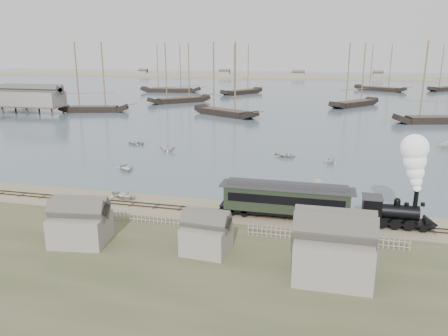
# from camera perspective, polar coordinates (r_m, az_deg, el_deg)

# --- Properties ---
(ground) EXTENTS (600.00, 600.00, 0.00)m
(ground) POSITION_cam_1_polar(r_m,az_deg,el_deg) (51.38, -0.76, -4.93)
(ground) COLOR tan
(ground) RESTS_ON ground
(harbor_water) EXTENTS (600.00, 336.00, 0.06)m
(harbor_water) POSITION_cam_1_polar(r_m,az_deg,el_deg) (217.77, 10.67, 10.26)
(harbor_water) COLOR #455663
(harbor_water) RESTS_ON ground
(rail_track) EXTENTS (120.00, 1.80, 0.16)m
(rail_track) POSITION_cam_1_polar(r_m,az_deg,el_deg) (49.56, -1.34, -5.66)
(rail_track) COLOR #35271D
(rail_track) RESTS_ON ground
(picket_fence_west) EXTENTS (19.00, 0.10, 1.20)m
(picket_fence_west) POSITION_cam_1_polar(r_m,az_deg,el_deg) (47.27, -10.62, -7.04)
(picket_fence_west) COLOR gray
(picket_fence_west) RESTS_ON ground
(picket_fence_east) EXTENTS (15.00, 0.10, 1.20)m
(picket_fence_east) POSITION_cam_1_polar(r_m,az_deg,el_deg) (43.00, 13.20, -9.50)
(picket_fence_east) COLOR gray
(picket_fence_east) RESTS_ON ground
(shed_left) EXTENTS (5.00, 4.00, 4.10)m
(shed_left) POSITION_cam_1_polar(r_m,az_deg,el_deg) (44.01, -18.07, -9.28)
(shed_left) COLOR gray
(shed_left) RESTS_ON ground
(shed_mid) EXTENTS (4.00, 3.50, 3.60)m
(shed_mid) POSITION_cam_1_polar(r_m,az_deg,el_deg) (40.23, -2.29, -10.87)
(shed_mid) COLOR gray
(shed_mid) RESTS_ON ground
(shed_right) EXTENTS (6.00, 5.00, 5.10)m
(shed_right) POSITION_cam_1_polar(r_m,az_deg,el_deg) (37.18, 13.82, -13.66)
(shed_right) COLOR gray
(shed_right) RESTS_ON ground
(far_spit) EXTENTS (500.00, 20.00, 1.80)m
(far_spit) POSITION_cam_1_polar(r_m,az_deg,el_deg) (297.49, 11.61, 11.45)
(far_spit) COLOR tan
(far_spit) RESTS_ON ground
(locomotive) EXTENTS (7.51, 2.80, 9.36)m
(locomotive) POSITION_cam_1_polar(r_m,az_deg,el_deg) (47.36, 23.03, -2.43)
(locomotive) COLOR black
(locomotive) RESTS_ON ground
(passenger_coach) EXTENTS (14.30, 2.76, 3.47)m
(passenger_coach) POSITION_cam_1_polar(r_m,az_deg,el_deg) (47.48, 8.13, -4.00)
(passenger_coach) COLOR black
(passenger_coach) RESTS_ON ground
(beached_dinghy) EXTENTS (3.92, 4.44, 0.76)m
(beached_dinghy) POSITION_cam_1_polar(r_m,az_deg,el_deg) (55.21, -12.92, -3.47)
(beached_dinghy) COLOR silver
(beached_dinghy) RESTS_ON ground
(rowboat_0) EXTENTS (4.49, 4.35, 0.76)m
(rowboat_0) POSITION_cam_1_polar(r_m,az_deg,el_deg) (67.66, -12.70, 0.04)
(rowboat_0) COLOR silver
(rowboat_0) RESTS_ON harbor_water
(rowboat_1) EXTENTS (3.10, 3.38, 1.51)m
(rowboat_1) POSITION_cam_1_polar(r_m,az_deg,el_deg) (78.74, -7.41, 2.68)
(rowboat_1) COLOR silver
(rowboat_1) RESTS_ON harbor_water
(rowboat_2) EXTENTS (3.19, 1.36, 1.20)m
(rowboat_2) POSITION_cam_1_polar(r_m,az_deg,el_deg) (58.01, 12.07, -2.22)
(rowboat_2) COLOR silver
(rowboat_2) RESTS_ON harbor_water
(rowboat_3) EXTENTS (3.75, 4.38, 0.77)m
(rowboat_3) POSITION_cam_1_polar(r_m,az_deg,el_deg) (74.70, 8.05, 1.69)
(rowboat_3) COLOR silver
(rowboat_3) RESTS_ON harbor_water
(rowboat_4) EXTENTS (3.38, 3.21, 1.40)m
(rowboat_4) POSITION_cam_1_polar(r_m,az_deg,el_deg) (71.83, 13.74, 1.12)
(rowboat_4) COLOR silver
(rowboat_4) RESTS_ON harbor_water
(rowboat_5) EXTENTS (2.95, 3.17, 1.22)m
(rowboat_5) POSITION_cam_1_polar(r_m,az_deg,el_deg) (90.96, 26.83, 2.76)
(rowboat_5) COLOR silver
(rowboat_5) RESTS_ON harbor_water
(rowboat_6) EXTENTS (2.80, 3.72, 0.73)m
(rowboat_6) POSITION_cam_1_polar(r_m,az_deg,el_deg) (86.05, -11.51, 3.30)
(rowboat_6) COLOR silver
(rowboat_6) RESTS_ON harbor_water
(schooner_0) EXTENTS (20.06, 9.64, 20.00)m
(schooner_0) POSITION_cam_1_polar(r_m,az_deg,el_deg) (133.74, -16.91, 11.27)
(schooner_0) COLOR black
(schooner_0) RESTS_ON harbor_water
(schooner_1) EXTENTS (19.39, 19.26, 20.00)m
(schooner_1) POSITION_cam_1_polar(r_m,az_deg,el_deg) (152.53, -5.93, 12.23)
(schooner_1) COLOR black
(schooner_1) RESTS_ON harbor_water
(schooner_2) EXTENTS (20.72, 14.81, 20.00)m
(schooner_2) POSITION_cam_1_polar(r_m,az_deg,el_deg) (120.66, 0.17, 11.55)
(schooner_2) COLOR black
(schooner_2) RESTS_ON harbor_water
(schooner_3) EXTENTS (16.85, 20.36, 20.00)m
(schooner_3) POSITION_cam_1_polar(r_m,az_deg,el_deg) (147.56, 16.92, 11.57)
(schooner_3) COLOR black
(schooner_3) RESTS_ON harbor_water
(schooner_4) EXTENTS (21.79, 10.53, 20.00)m
(schooner_4) POSITION_cam_1_polar(r_m,az_deg,el_deg) (120.32, 26.57, 9.98)
(schooner_4) COLOR black
(schooner_4) RESTS_ON harbor_water
(schooner_6) EXTENTS (26.16, 9.10, 20.00)m
(schooner_6) POSITION_cam_1_polar(r_m,az_deg,el_deg) (191.86, -7.06, 12.78)
(schooner_6) COLOR black
(schooner_6) RESTS_ON harbor_water
(schooner_7) EXTENTS (15.46, 20.53, 20.00)m
(schooner_7) POSITION_cam_1_polar(r_m,az_deg,el_deg) (182.07, 2.37, 12.75)
(schooner_7) COLOR black
(schooner_7) RESTS_ON harbor_water
(schooner_8) EXTENTS (22.22, 16.64, 20.00)m
(schooner_8) POSITION_cam_1_polar(r_m,az_deg,el_deg) (208.36, 19.90, 12.19)
(schooner_8) COLOR black
(schooner_8) RESTS_ON harbor_water
(schooner_9) EXTENTS (17.38, 16.94, 20.00)m
(schooner_9) POSITION_cam_1_polar(r_m,az_deg,el_deg) (220.86, 27.15, 11.57)
(schooner_9) COLOR black
(schooner_9) RESTS_ON harbor_water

